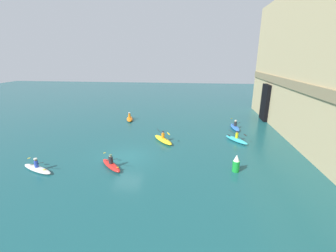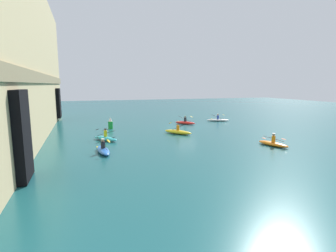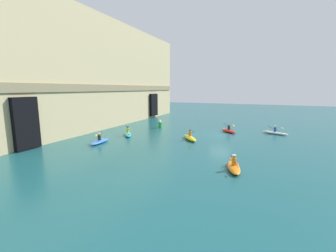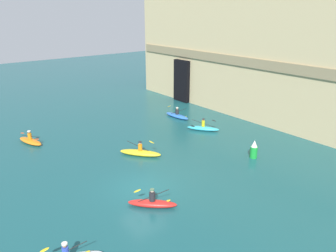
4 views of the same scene
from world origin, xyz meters
name	(u,v)px [view 1 (image 1 of 4)]	position (x,y,z in m)	size (l,w,h in m)	color
ground_plane	(127,157)	(0.00, 0.00, 0.00)	(120.00, 120.00, 0.00)	#195156
kayak_blue	(235,127)	(-9.65, 11.01, 0.23)	(3.15, 1.09, 1.20)	blue
kayak_red	(111,165)	(2.06, -0.69, 0.26)	(2.44, 2.47, 1.16)	red
kayak_orange	(130,119)	(-12.04, -3.19, 0.23)	(2.95, 1.57, 1.12)	orange
kayak_white	(37,168)	(3.25, -6.29, 0.21)	(1.82, 3.22, 1.07)	white
kayak_cyan	(236,139)	(-5.16, 10.41, 0.24)	(2.85, 2.36, 1.16)	#33B2C6
kayak_yellow	(163,140)	(-4.18, 2.69, 0.25)	(3.08, 2.64, 1.26)	yellow
marker_buoy	(236,164)	(1.52, 9.23, 0.66)	(0.55, 0.55, 1.42)	green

